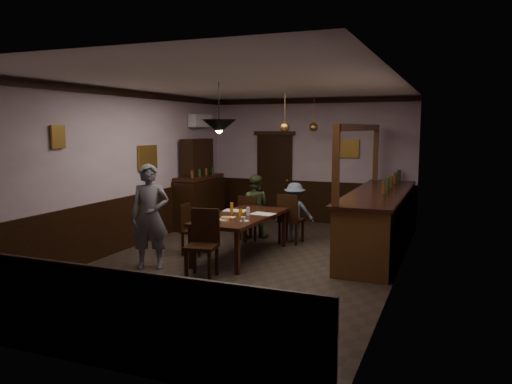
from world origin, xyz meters
The scene contains 31 objects.
room centered at (0.00, 0.00, 1.50)m, with size 5.01×8.01×3.01m.
dining_table centered at (-0.21, 0.33, 0.69)m, with size 1.08×2.24×0.75m.
chair_far_left centered at (-0.61, 1.62, 0.50)m, with size 0.42×0.42×0.92m.
chair_far_right centered at (0.28, 1.58, 0.55)m, with size 0.47×0.47×1.00m.
chair_near centered at (-0.28, -0.98, 0.57)m, with size 0.52×0.52×1.05m.
chair_side centered at (-1.15, 0.16, 0.50)m, with size 0.42×0.42×0.91m.
person_standing centered at (-1.31, -0.88, 0.86)m, with size 0.62×0.41×1.71m, color #575663.
person_seated_left centered at (-0.61, 1.90, 0.66)m, with size 0.64×0.50×1.31m, color #384227.
person_seated_right centered at (0.29, 1.87, 0.60)m, with size 0.77×0.44×1.19m, color slate.
newspaper_left centered at (-0.51, 0.72, 0.75)m, with size 0.42×0.30×0.01m, color silver.
newspaper_right centered at (0.11, 0.58, 0.75)m, with size 0.42×0.30×0.01m, color silver.
napkin centered at (-0.30, 0.07, 0.75)m, with size 0.15×0.15×0.00m, color #FEC25D.
saucer centered at (0.07, -0.18, 0.76)m, with size 0.15×0.15×0.01m, color white.
coffee_cup centered at (0.07, -0.23, 0.80)m, with size 0.08×0.08×0.07m, color white.
pastry_plate centered at (-0.30, -0.21, 0.76)m, with size 0.22×0.22×0.01m, color white.
pastry_ring_a centered at (-0.30, -0.17, 0.79)m, with size 0.13×0.13×0.04m, color #C68C47.
pastry_ring_b centered at (-0.24, -0.18, 0.79)m, with size 0.13×0.13×0.04m, color #C68C47.
soda_can centered at (-0.20, 0.26, 0.81)m, with size 0.07×0.07×0.12m, color yellow.
beer_glass centered at (-0.44, 0.42, 0.85)m, with size 0.06×0.06×0.20m, color #BF721E.
water_glass centered at (-0.09, 0.35, 0.82)m, with size 0.06×0.06×0.15m, color silver.
pepper_mill centered at (-0.59, -0.44, 0.82)m, with size 0.04×0.04×0.14m, color black.
sideboard centered at (-2.21, 2.46, 0.81)m, with size 0.55×1.54×2.03m.
bar_counter centered at (1.99, 1.68, 0.60)m, with size 0.97×4.19×2.35m.
door_back centered at (-0.90, 3.95, 1.05)m, with size 0.90×0.06×2.10m, color black.
ac_unit centered at (-2.38, 2.90, 2.45)m, with size 0.20×0.85×0.30m.
picture_left_small centered at (-2.46, -1.60, 2.15)m, with size 0.04×0.28×0.36m.
picture_left_large centered at (-2.46, 0.80, 1.70)m, with size 0.04×0.62×0.48m.
picture_back centered at (0.90, 3.96, 1.80)m, with size 0.55×0.04×0.42m.
pendant_iron centered at (-0.24, -0.47, 2.31)m, with size 0.56×0.56×0.80m.
pendant_brass_mid centered at (0.10, 1.77, 2.30)m, with size 0.20×0.20×0.81m.
pendant_brass_far centered at (0.30, 3.17, 2.30)m, with size 0.20×0.20×0.81m.
Camera 1 is at (3.28, -7.64, 2.30)m, focal length 35.00 mm.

